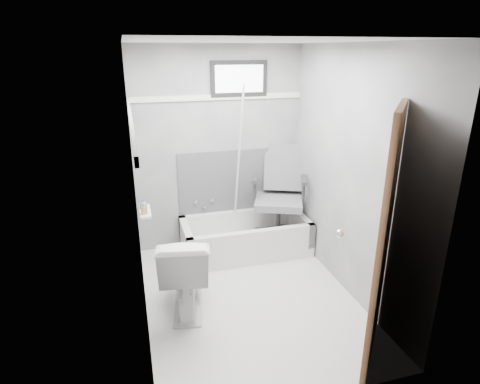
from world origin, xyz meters
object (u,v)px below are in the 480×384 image
object	(u,v)px
toilet	(185,271)
door	(441,256)
bathtub	(245,236)
soap_bottle_b	(143,204)
office_chair	(279,195)
soap_bottle_a	(144,208)

from	to	relation	value
toilet	door	size ratio (longest dim) A/B	0.40
toilet	door	world-z (taller)	door
bathtub	soap_bottle_b	size ratio (longest dim) A/B	15.39
office_chair	door	xyz separation A→B (m)	(0.33, -2.23, 0.31)
toilet	door	distance (m)	2.15
toilet	door	bearing A→B (deg)	151.04
door	toilet	bearing A→B (deg)	140.91
bathtub	door	xyz separation A→B (m)	(0.75, -2.21, 0.79)
office_chair	soap_bottle_b	bearing A→B (deg)	-138.55
soap_bottle_a	bathtub	bearing A→B (deg)	30.06
toilet	door	xyz separation A→B (m)	(1.60, -1.30, 0.60)
bathtub	soap_bottle_b	distance (m)	1.49
toilet	soap_bottle_a	distance (m)	0.69
door	soap_bottle_a	distance (m)	2.46
soap_bottle_a	door	bearing A→B (deg)	-38.60
bathtub	door	world-z (taller)	door
door	soap_bottle_b	xyz separation A→B (m)	(-1.92, 1.67, -0.04)
office_chair	door	world-z (taller)	door
office_chair	soap_bottle_a	xyz separation A→B (m)	(-1.59, -0.70, 0.28)
soap_bottle_a	office_chair	bearing A→B (deg)	23.71
bathtub	soap_bottle_b	world-z (taller)	soap_bottle_b
soap_bottle_b	door	bearing A→B (deg)	-41.06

